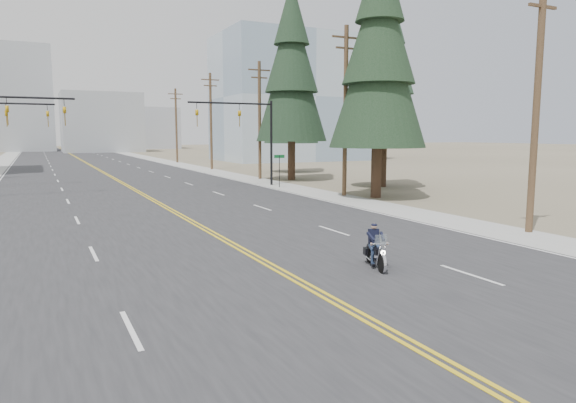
# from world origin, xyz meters

# --- Properties ---
(ground_plane) EXTENTS (400.00, 400.00, 0.00)m
(ground_plane) POSITION_xyz_m (0.00, 0.00, 0.00)
(ground_plane) COLOR #776D56
(ground_plane) RESTS_ON ground
(road) EXTENTS (20.00, 200.00, 0.01)m
(road) POSITION_xyz_m (0.00, 70.00, 0.01)
(road) COLOR #303033
(road) RESTS_ON ground
(sidewalk_right) EXTENTS (3.00, 200.00, 0.01)m
(sidewalk_right) POSITION_xyz_m (11.50, 70.00, 0.01)
(sidewalk_right) COLOR #A5A5A0
(sidewalk_right) RESTS_ON ground
(traffic_mast_right) EXTENTS (7.10, 0.26, 7.00)m
(traffic_mast_right) POSITION_xyz_m (8.98, 32.00, 4.94)
(traffic_mast_right) COLOR black
(traffic_mast_right) RESTS_ON ground
(street_sign) EXTENTS (0.90, 0.06, 2.62)m
(street_sign) POSITION_xyz_m (10.80, 30.00, 1.80)
(street_sign) COLOR black
(street_sign) RESTS_ON ground
(utility_pole_a) EXTENTS (2.20, 0.30, 11.00)m
(utility_pole_a) POSITION_xyz_m (12.50, 8.00, 5.73)
(utility_pole_a) COLOR brown
(utility_pole_a) RESTS_ON ground
(utility_pole_b) EXTENTS (2.20, 0.30, 11.50)m
(utility_pole_b) POSITION_xyz_m (12.50, 23.00, 5.98)
(utility_pole_b) COLOR brown
(utility_pole_b) RESTS_ON ground
(utility_pole_c) EXTENTS (2.20, 0.30, 11.00)m
(utility_pole_c) POSITION_xyz_m (12.50, 38.00, 5.73)
(utility_pole_c) COLOR brown
(utility_pole_c) RESTS_ON ground
(utility_pole_d) EXTENTS (2.20, 0.30, 11.50)m
(utility_pole_d) POSITION_xyz_m (12.50, 53.00, 5.98)
(utility_pole_d) COLOR brown
(utility_pole_d) RESTS_ON ground
(utility_pole_e) EXTENTS (2.20, 0.30, 11.00)m
(utility_pole_e) POSITION_xyz_m (12.50, 70.00, 5.73)
(utility_pole_e) COLOR brown
(utility_pole_e) RESTS_ON ground
(glass_building) EXTENTS (24.00, 16.00, 20.00)m
(glass_building) POSITION_xyz_m (32.00, 70.00, 10.00)
(glass_building) COLOR #9EB5CC
(glass_building) RESTS_ON ground
(haze_bldg_b) EXTENTS (18.00, 14.00, 14.00)m
(haze_bldg_b) POSITION_xyz_m (8.00, 125.00, 7.00)
(haze_bldg_b) COLOR #ADB2B7
(haze_bldg_b) RESTS_ON ground
(haze_bldg_c) EXTENTS (16.00, 12.00, 18.00)m
(haze_bldg_c) POSITION_xyz_m (40.00, 110.00, 9.00)
(haze_bldg_c) COLOR #B7BCC6
(haze_bldg_c) RESTS_ON ground
(haze_bldg_d) EXTENTS (20.00, 15.00, 26.00)m
(haze_bldg_d) POSITION_xyz_m (-12.00, 140.00, 13.00)
(haze_bldg_d) COLOR #ADB2B7
(haze_bldg_d) RESTS_ON ground
(haze_bldg_e) EXTENTS (14.00, 14.00, 12.00)m
(haze_bldg_e) POSITION_xyz_m (25.00, 150.00, 6.00)
(haze_bldg_e) COLOR #B7BCC6
(haze_bldg_e) RESTS_ON ground
(motorcyclist) EXTENTS (1.31, 1.96, 1.41)m
(motorcyclist) POSITION_xyz_m (2.95, 6.03, 0.70)
(motorcyclist) COLOR black
(motorcyclist) RESTS_ON ground
(conifer_near) EXTENTS (6.39, 6.39, 16.92)m
(conifer_near) POSITION_xyz_m (13.88, 21.20, 9.72)
(conifer_near) COLOR #382619
(conifer_near) RESTS_ON ground
(conifer_mid) EXTENTS (6.25, 6.25, 16.67)m
(conifer_mid) POSITION_xyz_m (18.62, 26.95, 9.57)
(conifer_mid) COLOR #382619
(conifer_mid) RESTS_ON ground
(conifer_tall) EXTENTS (6.53, 6.53, 18.15)m
(conifer_tall) POSITION_xyz_m (14.80, 35.85, 10.42)
(conifer_tall) COLOR #382619
(conifer_tall) RESTS_ON ground
(conifer_far) EXTENTS (6.11, 6.11, 16.38)m
(conifer_far) POSITION_xyz_m (19.26, 44.87, 9.39)
(conifer_far) COLOR #382619
(conifer_far) RESTS_ON ground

